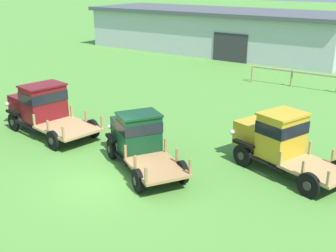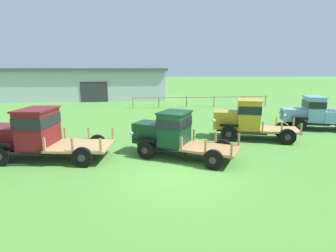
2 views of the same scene
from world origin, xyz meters
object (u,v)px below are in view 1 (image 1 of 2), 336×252
vintage_truck_midrow_center (138,137)px  vintage_truck_far_side (278,139)px  farm_shed (215,30)px  vintage_truck_second_in_line (42,107)px

vintage_truck_midrow_center → vintage_truck_far_side: size_ratio=0.99×
farm_shed → vintage_truck_far_side: (15.05, -22.36, -0.83)m
farm_shed → vintage_truck_midrow_center: farm_shed is taller
vintage_truck_second_in_line → vintage_truck_far_side: bearing=12.0°
vintage_truck_second_in_line → vintage_truck_midrow_center: (6.07, -0.38, -0.09)m
vintage_truck_second_in_line → vintage_truck_midrow_center: 6.08m
farm_shed → vintage_truck_second_in_line: 25.02m
farm_shed → vintage_truck_midrow_center: (10.47, -24.99, -0.93)m
farm_shed → vintage_truck_far_side: bearing=-56.0°
vintage_truck_second_in_line → vintage_truck_far_side: 10.89m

